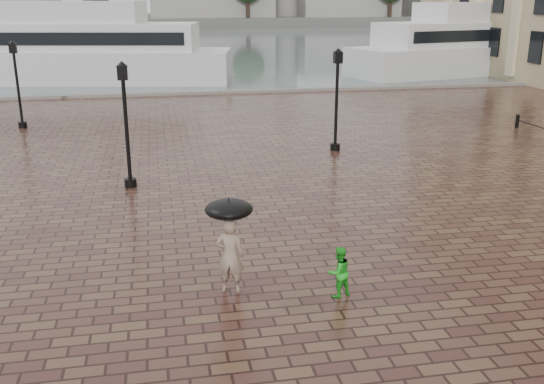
{
  "coord_description": "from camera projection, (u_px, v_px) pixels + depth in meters",
  "views": [
    {
      "loc": [
        -4.9,
        -11.89,
        6.63
      ],
      "look_at": [
        -1.83,
        4.09,
        1.4
      ],
      "focal_mm": 40.0,
      "sensor_mm": 36.0,
      "label": 1
    }
  ],
  "objects": [
    {
      "name": "adult_pedestrian",
      "position": [
        230.0,
        256.0,
        14.07
      ],
      "size": [
        0.76,
        0.61,
        1.82
      ],
      "primitive_type": "imported",
      "rotation": [
        0.0,
        0.0,
        2.84
      ],
      "color": "gray",
      "rests_on": "ground"
    },
    {
      "name": "ferry_far",
      "position": [
        480.0,
        44.0,
        55.87
      ],
      "size": [
        26.75,
        12.69,
        8.53
      ],
      "rotation": [
        0.0,
        0.0,
        0.26
      ],
      "color": "silver",
      "rests_on": "ground"
    },
    {
      "name": "harbour_water",
      "position": [
        183.0,
        40.0,
        100.04
      ],
      "size": [
        240.0,
        240.0,
        0.0
      ],
      "primitive_type": "plane",
      "color": "#4D595E",
      "rests_on": "ground"
    },
    {
      "name": "quay_edge",
      "position": [
        224.0,
        94.0,
        43.94
      ],
      "size": [
        80.0,
        0.6,
        0.3
      ],
      "primitive_type": "cube",
      "color": "slate",
      "rests_on": "ground"
    },
    {
      "name": "street_lamps",
      "position": [
        154.0,
        100.0,
        26.75
      ],
      "size": [
        15.44,
        12.44,
        4.4
      ],
      "color": "black",
      "rests_on": "ground"
    },
    {
      "name": "child_pedestrian",
      "position": [
        339.0,
        272.0,
        13.94
      ],
      "size": [
        0.71,
        0.63,
        1.22
      ],
      "primitive_type": "imported",
      "rotation": [
        0.0,
        0.0,
        3.47
      ],
      "color": "green",
      "rests_on": "ground"
    },
    {
      "name": "umbrella",
      "position": [
        229.0,
        209.0,
        13.72
      ],
      "size": [
        1.1,
        1.1,
        1.18
      ],
      "color": "black",
      "rests_on": "ground"
    },
    {
      "name": "far_shore",
      "position": [
        170.0,
        20.0,
        163.31
      ],
      "size": [
        300.0,
        60.0,
        2.0
      ],
      "primitive_type": "cube",
      "color": "#4C4C47",
      "rests_on": "ground"
    },
    {
      "name": "ground",
      "position": [
        383.0,
        298.0,
        14.02
      ],
      "size": [
        300.0,
        300.0,
        0.0
      ],
      "primitive_type": "plane",
      "color": "#3A1F1A",
      "rests_on": "ground"
    },
    {
      "name": "ferry_near",
      "position": [
        65.0,
        49.0,
        49.28
      ],
      "size": [
        27.39,
        11.25,
        8.75
      ],
      "rotation": [
        0.0,
        0.0,
        -0.19
      ],
      "color": "silver",
      "rests_on": "ground"
    }
  ]
}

